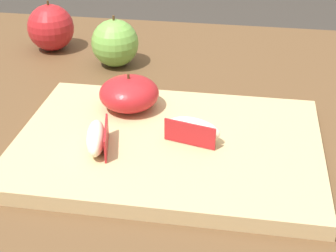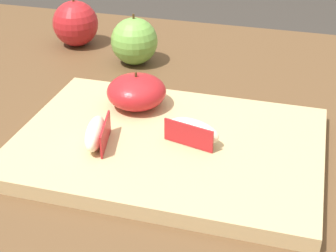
# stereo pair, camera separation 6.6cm
# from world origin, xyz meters

# --- Properties ---
(dining_table) EXTENTS (1.48, 0.93, 0.74)m
(dining_table) POSITION_xyz_m (0.00, 0.00, 0.65)
(dining_table) COLOR brown
(dining_table) RESTS_ON ground_plane
(cutting_board) EXTENTS (0.40, 0.29, 0.02)m
(cutting_board) POSITION_xyz_m (-0.04, -0.06, 0.75)
(cutting_board) COLOR tan
(cutting_board) RESTS_ON dining_table
(apple_half_skin_up) EXTENTS (0.09, 0.09, 0.05)m
(apple_half_skin_up) POSITION_xyz_m (-0.11, 0.01, 0.78)
(apple_half_skin_up) COLOR #B21E23
(apple_half_skin_up) RESTS_ON cutting_board
(apple_wedge_back) EXTENTS (0.08, 0.04, 0.03)m
(apple_wedge_back) POSITION_xyz_m (-0.01, -0.06, 0.77)
(apple_wedge_back) COLOR #F4EACC
(apple_wedge_back) RESTS_ON cutting_board
(apple_wedge_front) EXTENTS (0.04, 0.08, 0.03)m
(apple_wedge_front) POSITION_xyz_m (-0.13, -0.10, 0.77)
(apple_wedge_front) COLOR #F4EACC
(apple_wedge_front) RESTS_ON cutting_board
(whole_apple_crimson) EXTENTS (0.09, 0.09, 0.10)m
(whole_apple_crimson) POSITION_xyz_m (-0.32, 0.26, 0.78)
(whole_apple_crimson) COLOR #B21E23
(whole_apple_crimson) RESTS_ON dining_table
(whole_apple_granny_green) EXTENTS (0.08, 0.08, 0.09)m
(whole_apple_granny_green) POSITION_xyz_m (-0.18, 0.21, 0.78)
(whole_apple_granny_green) COLOR #70AD47
(whole_apple_granny_green) RESTS_ON dining_table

